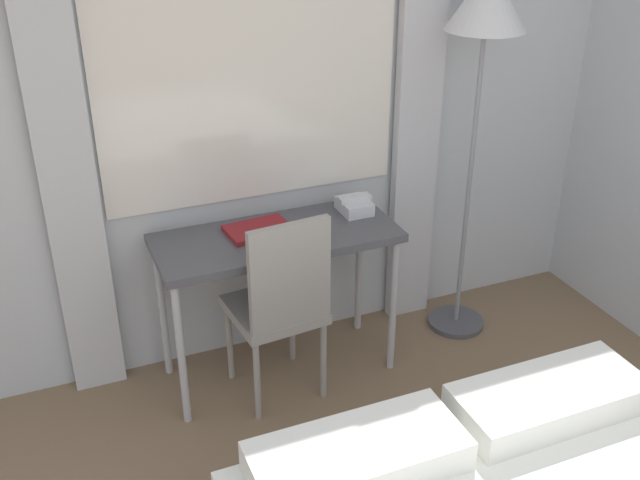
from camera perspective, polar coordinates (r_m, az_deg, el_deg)
wall_back_with_window at (r=3.55m, az=-4.39°, el=11.17°), size 4.67×0.13×2.70m
desk at (r=3.50m, az=-3.32°, el=-0.69°), size 1.13×0.47×0.77m
desk_chair at (r=3.40m, az=-3.02°, el=-4.60°), size 0.43×0.43×0.97m
standing_lamp at (r=3.65m, az=12.46°, el=15.61°), size 0.38×0.38×1.91m
telephone at (r=3.67m, az=2.63°, el=2.68°), size 0.16×0.18×0.08m
book at (r=3.49m, az=-4.73°, el=0.81°), size 0.31×0.23×0.02m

